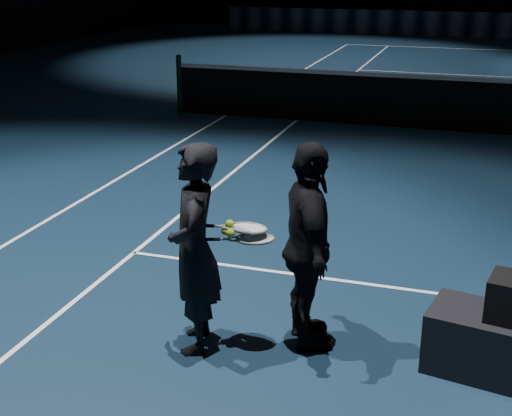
{
  "coord_description": "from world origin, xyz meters",
  "views": [
    {
      "loc": [
        -0.87,
        -12.37,
        2.87
      ],
      "look_at": [
        -2.37,
        -7.74,
        1.13
      ],
      "focal_mm": 50.0,
      "sensor_mm": 36.0,
      "label": 1
    }
  ],
  "objects_px": {
    "racket_lower": "(255,239)",
    "racket_upper": "(248,228)",
    "player_a": "(194,249)",
    "player_b": "(308,247)",
    "tennis_balls": "(229,230)"
  },
  "relations": [
    {
      "from": "player_a",
      "to": "racket_upper",
      "type": "bearing_deg",
      "value": 97.87
    },
    {
      "from": "player_a",
      "to": "racket_upper",
      "type": "xyz_separation_m",
      "value": [
        0.36,
        0.18,
        0.14
      ]
    },
    {
      "from": "tennis_balls",
      "to": "player_b",
      "type": "bearing_deg",
      "value": 19.84
    },
    {
      "from": "racket_upper",
      "to": "tennis_balls",
      "type": "relative_size",
      "value": 5.67
    },
    {
      "from": "racket_lower",
      "to": "racket_upper",
      "type": "relative_size",
      "value": 1.0
    },
    {
      "from": "tennis_balls",
      "to": "racket_lower",
      "type": "bearing_deg",
      "value": 18.86
    },
    {
      "from": "racket_upper",
      "to": "tennis_balls",
      "type": "distance_m",
      "value": 0.15
    },
    {
      "from": "player_a",
      "to": "tennis_balls",
      "type": "height_order",
      "value": "player_a"
    },
    {
      "from": "racket_upper",
      "to": "tennis_balls",
      "type": "xyz_separation_m",
      "value": [
        -0.12,
        -0.08,
        0.0
      ]
    },
    {
      "from": "racket_lower",
      "to": "racket_upper",
      "type": "height_order",
      "value": "racket_upper"
    },
    {
      "from": "player_a",
      "to": "player_b",
      "type": "relative_size",
      "value": 1.0
    },
    {
      "from": "player_a",
      "to": "racket_upper",
      "type": "relative_size",
      "value": 2.38
    },
    {
      "from": "player_b",
      "to": "racket_lower",
      "type": "distance_m",
      "value": 0.41
    },
    {
      "from": "player_a",
      "to": "player_b",
      "type": "distance_m",
      "value": 0.85
    },
    {
      "from": "racket_lower",
      "to": "tennis_balls",
      "type": "relative_size",
      "value": 5.67
    }
  ]
}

